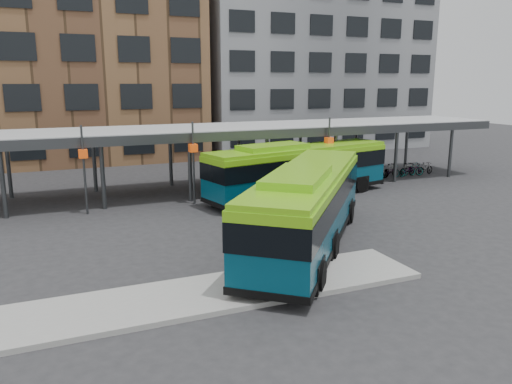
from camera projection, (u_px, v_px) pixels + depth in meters
name	position (u px, v px, depth m)	size (l,w,h in m)	color
ground	(323.00, 247.00, 21.70)	(120.00, 120.00, 0.00)	#28282B
boarding_island	(227.00, 291.00, 16.90)	(14.00, 3.00, 0.18)	gray
canopy	(223.00, 131.00, 32.41)	(40.00, 6.53, 4.80)	#999B9E
building_brick	(46.00, 36.00, 44.34)	(26.00, 14.00, 22.00)	brown
building_grey	(304.00, 53.00, 54.38)	(24.00, 14.00, 20.00)	slate
bus_front	(308.00, 204.00, 21.30)	(10.62, 12.02, 3.66)	#073E53
bus_rear	(299.00, 169.00, 30.55)	(12.78, 5.35, 3.45)	#073E53
pedestrian	(282.00, 253.00, 17.63)	(0.76, 0.79, 1.81)	black
bike_rack	(397.00, 171.00, 37.45)	(6.76, 1.25, 1.03)	slate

